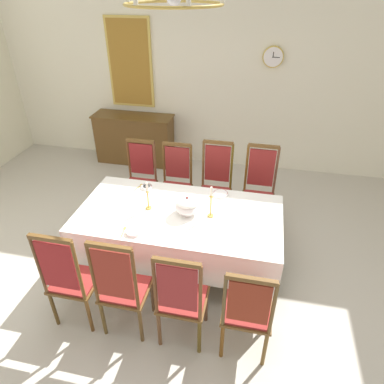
% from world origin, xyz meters
% --- Properties ---
extents(ground, '(7.76, 5.97, 0.04)m').
position_xyz_m(ground, '(0.00, 0.00, -0.02)').
color(ground, '#BDB7A9').
extents(back_wall, '(7.76, 0.08, 3.51)m').
position_xyz_m(back_wall, '(0.00, 3.02, 1.75)').
color(back_wall, white).
rests_on(back_wall, ground).
extents(dining_table, '(2.25, 1.15, 0.78)m').
position_xyz_m(dining_table, '(0.00, 0.17, 0.70)').
color(dining_table, brown).
rests_on(dining_table, ground).
extents(tablecloth, '(2.27, 1.17, 0.45)m').
position_xyz_m(tablecloth, '(0.00, 0.17, 0.66)').
color(tablecloth, white).
rests_on(tablecloth, dining_table).
extents(chair_south_a, '(0.44, 0.42, 1.18)m').
position_xyz_m(chair_south_a, '(-0.82, -0.82, 0.59)').
color(chair_south_a, brown).
rests_on(chair_south_a, ground).
extents(chair_north_a, '(0.44, 0.42, 1.11)m').
position_xyz_m(chair_north_a, '(-0.82, 1.16, 0.56)').
color(chair_north_a, brown).
rests_on(chair_north_a, ground).
extents(chair_south_b, '(0.44, 0.42, 1.19)m').
position_xyz_m(chair_south_b, '(-0.30, -0.82, 0.59)').
color(chair_south_b, brown).
rests_on(chair_south_b, ground).
extents(chair_north_b, '(0.44, 0.42, 1.11)m').
position_xyz_m(chair_north_b, '(-0.30, 1.16, 0.56)').
color(chair_north_b, brown).
rests_on(chair_north_b, ground).
extents(chair_south_c, '(0.44, 0.42, 1.13)m').
position_xyz_m(chair_south_c, '(0.26, -0.81, 0.57)').
color(chair_south_c, brown).
rests_on(chair_south_c, ground).
extents(chair_north_c, '(0.44, 0.42, 1.19)m').
position_xyz_m(chair_north_c, '(0.26, 1.16, 0.59)').
color(chair_north_c, brown).
rests_on(chair_north_c, ground).
extents(chair_south_d, '(0.44, 0.42, 1.08)m').
position_xyz_m(chair_south_d, '(0.85, -0.81, 0.55)').
color(chair_south_d, brown).
rests_on(chair_south_d, ground).
extents(chair_north_d, '(0.44, 0.42, 1.19)m').
position_xyz_m(chair_north_d, '(0.85, 1.16, 0.59)').
color(chair_north_d, brown).
rests_on(chair_north_d, ground).
extents(soup_tureen, '(0.27, 0.27, 0.22)m').
position_xyz_m(soup_tureen, '(0.09, 0.17, 0.89)').
color(soup_tureen, white).
rests_on(soup_tureen, tablecloth).
extents(candlestick_west, '(0.07, 0.07, 0.34)m').
position_xyz_m(candlestick_west, '(-0.35, 0.17, 0.92)').
color(candlestick_west, gold).
rests_on(candlestick_west, tablecloth).
extents(candlestick_east, '(0.07, 0.07, 0.38)m').
position_xyz_m(candlestick_east, '(0.35, 0.17, 0.93)').
color(candlestick_east, gold).
rests_on(candlestick_east, tablecloth).
extents(bowl_near_left, '(0.14, 0.14, 0.03)m').
position_xyz_m(bowl_near_left, '(-0.52, 0.59, 0.80)').
color(bowl_near_left, white).
rests_on(bowl_near_left, tablecloth).
extents(bowl_near_right, '(0.17, 0.17, 0.03)m').
position_xyz_m(bowl_near_right, '(-0.36, -0.28, 0.80)').
color(bowl_near_right, white).
rests_on(bowl_near_right, tablecloth).
extents(bowl_far_left, '(0.18, 0.18, 0.03)m').
position_xyz_m(bowl_far_left, '(0.40, 0.62, 0.80)').
color(bowl_far_left, white).
rests_on(bowl_far_left, tablecloth).
extents(spoon_primary, '(0.07, 0.17, 0.01)m').
position_xyz_m(spoon_primary, '(-0.61, 0.62, 0.79)').
color(spoon_primary, gold).
rests_on(spoon_primary, tablecloth).
extents(spoon_secondary, '(0.04, 0.18, 0.01)m').
position_xyz_m(spoon_secondary, '(-0.48, -0.25, 0.79)').
color(spoon_secondary, gold).
rests_on(spoon_secondary, tablecloth).
extents(sideboard, '(1.44, 0.48, 0.90)m').
position_xyz_m(sideboard, '(-1.48, 2.71, 0.45)').
color(sideboard, brown).
rests_on(sideboard, ground).
extents(mounted_clock, '(0.33, 0.06, 0.33)m').
position_xyz_m(mounted_clock, '(0.84, 2.95, 1.94)').
color(mounted_clock, '#D1B251').
extents(framed_painting, '(0.79, 0.05, 1.48)m').
position_xyz_m(framed_painting, '(-1.54, 2.96, 1.74)').
color(framed_painting, '#D1B251').
extents(chandelier, '(0.82, 0.80, 0.66)m').
position_xyz_m(chandelier, '(0.00, 0.17, 2.83)').
color(chandelier, gold).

